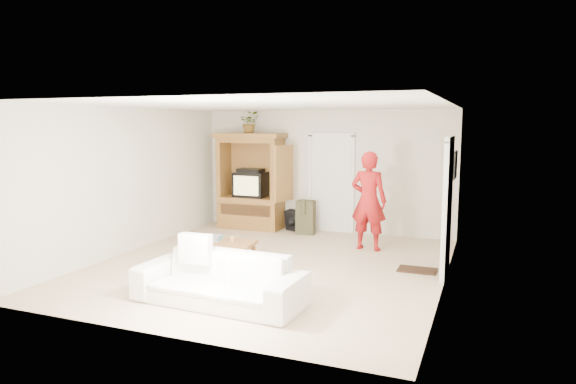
{
  "coord_description": "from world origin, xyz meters",
  "views": [
    {
      "loc": [
        3.28,
        -7.5,
        2.33
      ],
      "look_at": [
        0.09,
        0.6,
        1.15
      ],
      "focal_mm": 32.0,
      "sensor_mm": 36.0,
      "label": 1
    }
  ],
  "objects_px": {
    "coffee_table": "(223,244)",
    "man": "(369,201)",
    "armoire": "(252,187)",
    "sofa": "(219,279)"
  },
  "relations": [
    {
      "from": "armoire",
      "to": "coffee_table",
      "type": "relative_size",
      "value": 1.94
    },
    {
      "from": "coffee_table",
      "to": "man",
      "type": "bearing_deg",
      "value": 36.9
    },
    {
      "from": "man",
      "to": "sofa",
      "type": "xyz_separation_m",
      "value": [
        -1.15,
        -3.53,
        -0.59
      ]
    },
    {
      "from": "armoire",
      "to": "man",
      "type": "height_order",
      "value": "armoire"
    },
    {
      "from": "man",
      "to": "coffee_table",
      "type": "height_order",
      "value": "man"
    },
    {
      "from": "armoire",
      "to": "man",
      "type": "bearing_deg",
      "value": -19.37
    },
    {
      "from": "man",
      "to": "coffee_table",
      "type": "xyz_separation_m",
      "value": [
        -2.01,
        -1.85,
        -0.58
      ]
    },
    {
      "from": "armoire",
      "to": "man",
      "type": "xyz_separation_m",
      "value": [
        2.84,
        -1.0,
        0.0
      ]
    },
    {
      "from": "man",
      "to": "coffee_table",
      "type": "distance_m",
      "value": 2.79
    },
    {
      "from": "armoire",
      "to": "man",
      "type": "distance_m",
      "value": 3.01
    }
  ]
}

